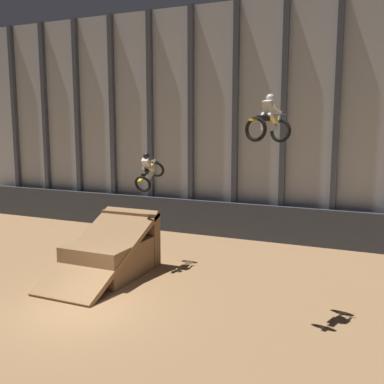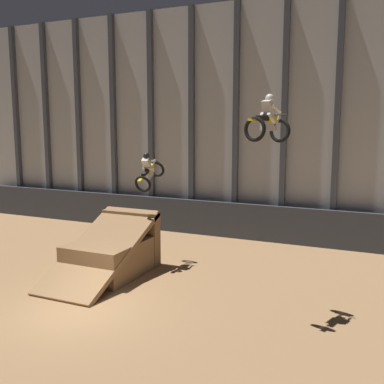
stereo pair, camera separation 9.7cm
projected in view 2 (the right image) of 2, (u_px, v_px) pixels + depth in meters
name	position (u px, v px, depth m)	size (l,w,h in m)	color
ground_plane	(81.00, 311.00, 14.42)	(60.00, 60.00, 0.00)	#9E754C
arena_back_wall	(214.00, 122.00, 24.06)	(32.00, 0.40, 12.18)	#ADB2B7
lower_barrier	(209.00, 218.00, 24.19)	(31.36, 0.20, 1.88)	#383D47
dirt_ramp	(113.00, 252.00, 18.15)	(2.61, 5.05, 2.45)	#966F48
rider_bike_left_air	(149.00, 172.00, 18.71)	(0.83, 1.88, 1.66)	black
rider_bike_right_air	(268.00, 122.00, 13.40)	(1.16, 1.79, 1.47)	black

